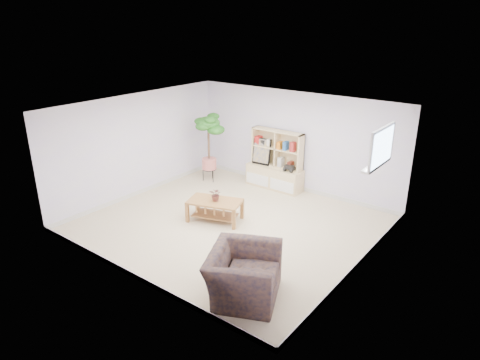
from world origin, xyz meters
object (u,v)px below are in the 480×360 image
Objects in this scene: storage_unit at (275,160)px; coffee_table at (215,210)px; floor_tree at (209,148)px; armchair at (244,271)px.

coffee_table is (0.02, -2.30, -0.50)m from storage_unit.
coffee_table is at bearing -89.41° from storage_unit.
storage_unit is 1.73m from floor_tree.
floor_tree is at bearing 22.72° from armchair.
armchair is at bearing -62.84° from storage_unit.
floor_tree is (-1.63, 1.69, 0.65)m from coffee_table.
storage_unit reaches higher than coffee_table.
armchair is (2.06, -4.01, -0.29)m from storage_unit.
floor_tree is 5.02m from armchair.
coffee_table is 0.94× the size of armchair.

